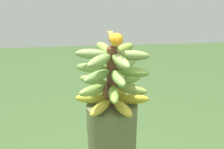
% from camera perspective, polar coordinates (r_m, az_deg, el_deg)
% --- Properties ---
extents(banana_bunch, '(0.32, 0.32, 0.26)m').
position_cam_1_polar(banana_bunch, '(1.26, 0.01, -0.57)').
color(banana_bunch, brown).
rests_on(banana_bunch, banana_tree).
extents(perched_bird, '(0.06, 0.18, 0.07)m').
position_cam_1_polar(perched_bird, '(1.19, 0.66, 6.72)').
color(perched_bird, '#C68933').
rests_on(perched_bird, banana_bunch).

